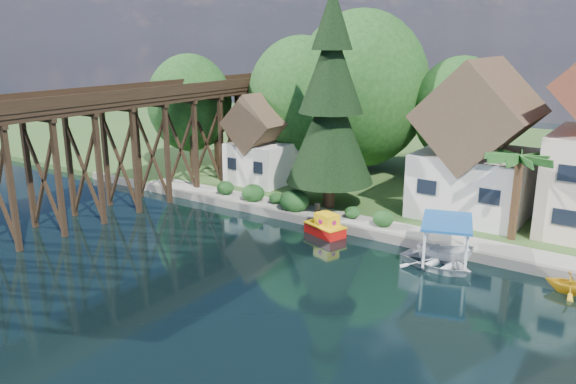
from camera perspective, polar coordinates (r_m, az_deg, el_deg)
name	(u,v)px	position (r m, az deg, el deg)	size (l,w,h in m)	color
ground	(265,269)	(32.57, -2.37, -7.80)	(140.00, 140.00, 0.00)	black
bank	(457,161)	(61.92, 16.83, 3.07)	(140.00, 52.00, 0.50)	#2D5221
seawall	(388,238)	(37.03, 10.13, -4.59)	(60.00, 0.40, 0.62)	slate
promenade	(425,235)	(37.39, 13.77, -4.25)	(50.00, 2.60, 0.06)	gray
trestle_bridge	(139,137)	(45.36, -14.89, 5.43)	(4.12, 44.18, 9.30)	black
house_left	(478,150)	(42.09, 18.74, 4.08)	(7.64, 8.64, 11.02)	silver
shed	(263,145)	(48.96, -2.59, 4.84)	(5.09, 5.40, 7.85)	silver
bg_trees	(426,106)	(48.56, 13.87, 8.45)	(49.90, 13.30, 10.57)	#382314
shrubs	(290,199)	(41.77, 0.15, -0.69)	(15.76, 2.47, 1.70)	#153D16
conifer	(331,105)	(40.92, 4.37, 8.82)	(6.45, 6.45, 15.88)	#382314
palm_tree	(520,161)	(37.08, 22.48, 2.91)	(5.30, 5.30, 5.78)	#382314
tugboat	(325,226)	(37.75, 3.82, -3.50)	(3.15, 2.37, 2.03)	red
boat_white_a	(437,261)	(33.56, 14.86, -6.79)	(3.10, 4.34, 0.90)	white
boat_canopy	(445,245)	(34.27, 15.70, -5.18)	(3.88, 4.70, 2.60)	silver
boat_yellow	(572,282)	(32.83, 26.87, -8.12)	(2.16, 2.51, 1.32)	gold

